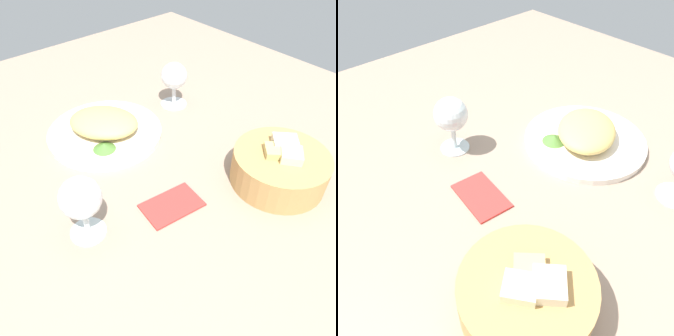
{
  "view_description": "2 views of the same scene",
  "coord_description": "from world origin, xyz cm",
  "views": [
    {
      "loc": [
        45.02,
        -32.19,
        48.38
      ],
      "look_at": [
        6.85,
        1.15,
        3.05
      ],
      "focal_mm": 36.97,
      "sensor_mm": 36.0,
      "label": 1
    },
    {
      "loc": [
        37.79,
        31.08,
        46.32
      ],
      "look_at": [
        7.41,
        -2.07,
        4.62
      ],
      "focal_mm": 35.74,
      "sensor_mm": 36.0,
      "label": 2
    }
  ],
  "objects": [
    {
      "name": "ground_plane",
      "position": [
        0.0,
        0.0,
        -1.0
      ],
      "size": [
        140.0,
        140.0,
        2.0
      ],
      "primitive_type": "cube",
      "color": "gray"
    },
    {
      "name": "plate",
      "position": [
        -14.16,
        -0.39,
        0.7
      ],
      "size": [
        26.29,
        26.29,
        1.4
      ],
      "primitive_type": "cylinder",
      "color": "white",
      "rests_on": "ground_plane"
    },
    {
      "name": "lettuce_garnish",
      "position": [
        -8.31,
        -3.94,
        2.09
      ],
      "size": [
        5.0,
        5.0,
        1.38
      ],
      "primitive_type": "cone",
      "color": "#4C7A33",
      "rests_on": "plate"
    },
    {
      "name": "folded_napkin",
      "position": [
        12.76,
        -3.07,
        0.4
      ],
      "size": [
        8.36,
        11.81,
        0.8
      ],
      "primitive_type": "cube",
      "rotation": [
        0.0,
        0.0,
        1.44
      ],
      "color": "red",
      "rests_on": "ground_plane"
    },
    {
      "name": "wine_glass_near",
      "position": [
        7.82,
        -18.03,
        8.09
      ],
      "size": [
        6.99,
        6.99,
        12.19
      ],
      "color": "silver",
      "rests_on": "ground_plane"
    },
    {
      "name": "omelette",
      "position": [
        -14.16,
        -0.39,
        3.61
      ],
      "size": [
        20.12,
        18.92,
        4.42
      ],
      "primitive_type": "ellipsoid",
      "rotation": [
        0.0,
        0.0,
        0.57
      ],
      "color": "#D9B864",
      "rests_on": "plate"
    },
    {
      "name": "bread_basket",
      "position": [
        21.38,
        17.33,
        3.62
      ],
      "size": [
        18.48,
        18.48,
        8.56
      ],
      "color": "tan",
      "rests_on": "ground_plane"
    }
  ]
}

